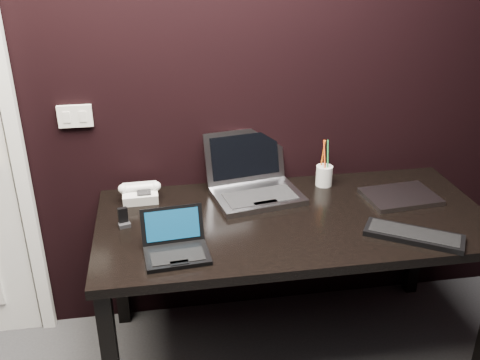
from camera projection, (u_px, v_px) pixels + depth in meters
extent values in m
plane|color=black|center=(212.00, 70.00, 2.40)|extent=(4.00, 0.00, 4.00)
cube|color=white|center=(16.00, 141.00, 2.36)|extent=(0.06, 0.05, 2.11)
cube|color=silver|center=(75.00, 116.00, 2.37)|extent=(0.15, 0.02, 0.10)
cube|color=silver|center=(67.00, 117.00, 2.36)|extent=(0.03, 0.01, 0.05)
cube|color=silver|center=(83.00, 116.00, 2.37)|extent=(0.03, 0.01, 0.05)
cube|color=black|center=(294.00, 221.00, 2.33)|extent=(1.70, 0.80, 0.04)
cube|color=black|center=(119.00, 264.00, 2.68)|extent=(0.06, 0.06, 0.70)
cube|color=black|center=(417.00, 237.00, 2.92)|extent=(0.06, 0.06, 0.70)
cube|color=black|center=(177.00, 256.00, 2.03)|extent=(0.26, 0.19, 0.02)
cube|color=black|center=(178.00, 256.00, 2.01)|extent=(0.21, 0.11, 0.00)
cube|color=black|center=(179.00, 263.00, 1.97)|extent=(0.07, 0.03, 0.00)
cube|color=black|center=(172.00, 224.00, 2.09)|extent=(0.25, 0.07, 0.14)
cube|color=#092C48|center=(172.00, 225.00, 2.08)|extent=(0.21, 0.06, 0.11)
cube|color=#97979C|center=(257.00, 196.00, 2.47)|extent=(0.44, 0.35, 0.03)
cube|color=black|center=(260.00, 196.00, 2.44)|extent=(0.34, 0.21, 0.00)
cube|color=#9D9DA2|center=(266.00, 203.00, 2.37)|extent=(0.12, 0.06, 0.00)
cube|color=#A2A1A7|center=(245.00, 155.00, 2.56)|extent=(0.40, 0.14, 0.25)
cube|color=black|center=(245.00, 156.00, 2.56)|extent=(0.34, 0.11, 0.20)
cube|color=black|center=(414.00, 235.00, 2.16)|extent=(0.40, 0.32, 0.02)
cube|color=black|center=(414.00, 233.00, 2.15)|extent=(0.35, 0.28, 0.00)
cube|color=#999A9F|center=(400.00, 196.00, 2.47)|extent=(0.34, 0.26, 0.02)
cube|color=silver|center=(140.00, 194.00, 2.46)|extent=(0.16, 0.15, 0.07)
cylinder|color=white|center=(140.00, 187.00, 2.43)|extent=(0.15, 0.04, 0.03)
sphere|color=white|center=(123.00, 189.00, 2.42)|extent=(0.05, 0.05, 0.04)
sphere|color=white|center=(156.00, 186.00, 2.45)|extent=(0.05, 0.05, 0.04)
cube|color=black|center=(144.00, 192.00, 2.41)|extent=(0.06, 0.05, 0.01)
cube|color=black|center=(123.00, 217.00, 2.23)|extent=(0.04, 0.03, 0.08)
cube|color=black|center=(125.00, 225.00, 2.24)|extent=(0.06, 0.05, 0.02)
cylinder|color=silver|center=(324.00, 176.00, 2.59)|extent=(0.10, 0.10, 0.10)
cylinder|color=#CC5913|center=(323.00, 154.00, 2.55)|extent=(0.01, 0.03, 0.15)
cylinder|color=#227F3B|center=(328.00, 155.00, 2.54)|extent=(0.01, 0.03, 0.15)
cylinder|color=black|center=(326.00, 154.00, 2.55)|extent=(0.01, 0.02, 0.15)
cylinder|color=#E74815|center=(324.00, 156.00, 2.54)|extent=(0.01, 0.04, 0.15)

